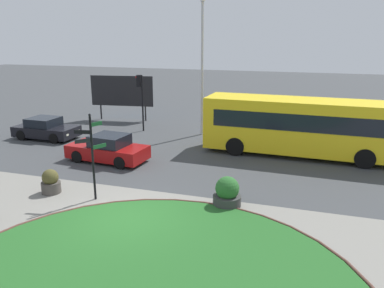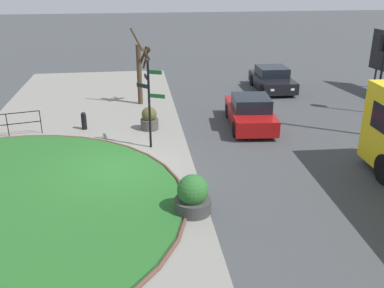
# 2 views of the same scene
# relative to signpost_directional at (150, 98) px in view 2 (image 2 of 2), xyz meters

# --- Properties ---
(ground) EXTENTS (120.00, 120.00, 0.00)m
(ground) POSITION_rel_signpost_directional_xyz_m (2.00, -1.27, -2.00)
(ground) COLOR #3D3F42
(sidewalk_paving) EXTENTS (32.00, 8.71, 0.02)m
(sidewalk_paving) POSITION_rel_signpost_directional_xyz_m (2.00, -2.91, -1.99)
(sidewalk_paving) COLOR gray
(sidewalk_paving) RESTS_ON ground
(signpost_directional) EXTENTS (0.95, 1.04, 3.48)m
(signpost_directional) POSITION_rel_signpost_directional_xyz_m (0.00, 0.00, 0.00)
(signpost_directional) COLOR black
(signpost_directional) RESTS_ON ground
(bollard_foreground) EXTENTS (0.23, 0.23, 0.80)m
(bollard_foreground) POSITION_rel_signpost_directional_xyz_m (-2.43, -2.83, -1.59)
(bollard_foreground) COLOR black
(bollard_foreground) RESTS_ON ground
(car_near_lane) EXTENTS (3.96, 1.98, 1.33)m
(car_near_lane) POSITION_rel_signpost_directional_xyz_m (-7.96, 7.41, -1.39)
(car_near_lane) COLOR black
(car_near_lane) RESTS_ON ground
(car_far_lane) EXTENTS (4.26, 2.14, 1.41)m
(car_far_lane) POSITION_rel_signpost_directional_xyz_m (-1.93, 4.51, -1.36)
(car_far_lane) COLOR maroon
(car_far_lane) RESTS_ON ground
(traffic_light_near) EXTENTS (0.49, 0.27, 3.77)m
(traffic_light_near) POSITION_rel_signpost_directional_xyz_m (-3.10, 11.11, 0.76)
(traffic_light_near) COLOR black
(traffic_light_near) RESTS_ON ground
(planter_near_signpost) EXTENTS (1.07, 1.07, 1.18)m
(planter_near_signpost) POSITION_rel_signpost_directional_xyz_m (5.14, 0.97, -1.48)
(planter_near_signpost) COLOR #383838
(planter_near_signpost) RESTS_ON ground
(planter_kerbside) EXTENTS (0.78, 0.78, 1.03)m
(planter_kerbside) POSITION_rel_signpost_directional_xyz_m (-2.06, 0.02, -1.54)
(planter_kerbside) COLOR #47423D
(planter_kerbside) RESTS_ON ground
(street_tree_bare) EXTENTS (1.29, 1.07, 3.95)m
(street_tree_bare) POSITION_rel_signpost_directional_xyz_m (-6.06, -0.22, -0.14)
(street_tree_bare) COLOR #423323
(street_tree_bare) RESTS_ON ground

